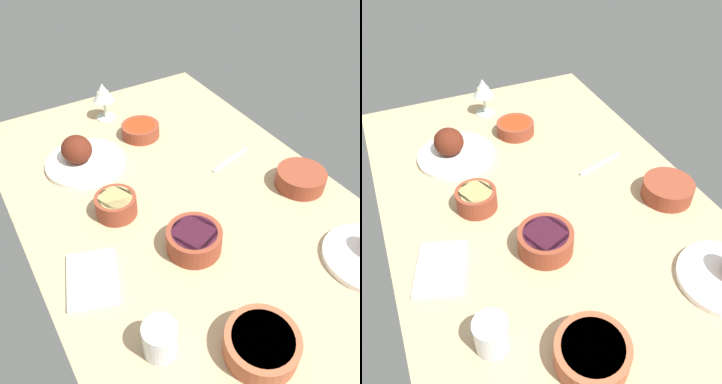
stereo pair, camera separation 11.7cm
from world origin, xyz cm
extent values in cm
cube|color=tan|center=(0.00, 0.00, 2.00)|extent=(140.00, 90.00, 4.00)
cylinder|color=white|center=(29.27, 18.11, 4.80)|extent=(25.27, 25.27, 1.60)
ellipsoid|color=#511E11|center=(30.92, 19.61, 9.58)|extent=(10.48, 9.63, 8.66)
cylinder|color=brown|center=(-14.36, -33.75, 6.70)|extent=(14.73, 14.73, 5.40)
cylinder|color=brown|center=(-14.36, -33.75, 8.90)|extent=(12.08, 12.08, 1.00)
cylinder|color=brown|center=(34.83, -4.84, 6.27)|extent=(13.16, 13.16, 4.54)
cylinder|color=#9E3314|center=(34.83, -4.84, 8.04)|extent=(10.79, 10.79, 1.00)
cylinder|color=brown|center=(3.50, 18.70, 7.05)|extent=(11.60, 11.60, 6.10)
cylinder|color=#D6BC70|center=(3.50, 18.70, 9.60)|extent=(9.51, 9.51, 1.00)
cylinder|color=#A35133|center=(-49.15, 10.45, 6.88)|extent=(15.59, 15.59, 5.76)
cylinder|color=#DBCC7A|center=(-49.15, 10.45, 9.26)|extent=(12.79, 12.79, 1.00)
cylinder|color=brown|center=(-18.61, 7.07, 7.12)|extent=(14.32, 14.32, 6.23)
cylinder|color=#4C192D|center=(-18.61, 7.07, 9.73)|extent=(11.74, 11.74, 1.00)
cylinder|color=silver|center=(52.41, 0.89, 4.25)|extent=(7.00, 7.00, 0.50)
cylinder|color=silver|center=(52.41, 0.89, 8.00)|extent=(1.00, 1.00, 7.00)
cone|color=silver|center=(52.41, 0.89, 14.75)|extent=(7.60, 7.60, 6.50)
cylinder|color=beige|center=(52.41, 0.89, 13.30)|extent=(4.18, 4.18, 2.80)
cylinder|color=silver|center=(-38.15, 27.82, 8.25)|extent=(7.33, 7.33, 8.51)
cube|color=white|center=(-14.44, 33.29, 4.60)|extent=(19.24, 16.58, 1.20)
cube|color=silver|center=(6.64, -23.40, 4.40)|extent=(5.42, 16.96, 0.80)
camera|label=1|loc=(-74.75, 45.26, 84.20)|focal=37.54mm
camera|label=2|loc=(-80.13, 34.86, 84.20)|focal=37.54mm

